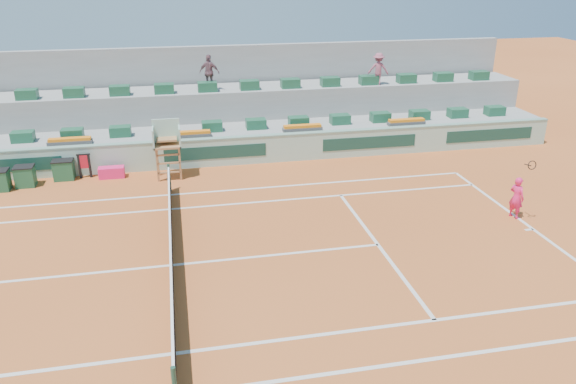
# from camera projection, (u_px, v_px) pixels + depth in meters

# --- Properties ---
(ground) EXTENTS (90.00, 90.00, 0.00)m
(ground) POSITION_uv_depth(u_px,v_px,m) (173.00, 265.00, 16.59)
(ground) COLOR #AC5021
(ground) RESTS_ON ground
(seating_tier_lower) EXTENTS (36.00, 4.00, 1.20)m
(seating_tier_lower) POSITION_uv_depth(u_px,v_px,m) (168.00, 140.00, 26.04)
(seating_tier_lower) COLOR #989895
(seating_tier_lower) RESTS_ON ground
(seating_tier_upper) EXTENTS (36.00, 2.40, 2.60)m
(seating_tier_upper) POSITION_uv_depth(u_px,v_px,m) (167.00, 117.00, 27.22)
(seating_tier_upper) COLOR #989895
(seating_tier_upper) RESTS_ON ground
(stadium_back_wall) EXTENTS (36.00, 0.40, 4.40)m
(stadium_back_wall) POSITION_uv_depth(u_px,v_px,m) (165.00, 92.00, 28.32)
(stadium_back_wall) COLOR #989895
(stadium_back_wall) RESTS_ON ground
(player_bag) EXTENTS (1.03, 0.46, 0.46)m
(player_bag) POSITION_uv_depth(u_px,v_px,m) (112.00, 172.00, 23.19)
(player_bag) COLOR #FF216B
(player_bag) RESTS_ON ground
(spectator_mid) EXTENTS (1.06, 0.75, 1.67)m
(spectator_mid) POSITION_uv_depth(u_px,v_px,m) (209.00, 72.00, 26.50)
(spectator_mid) COLOR #774F59
(spectator_mid) RESTS_ON seating_tier_upper
(spectator_right) EXTENTS (1.13, 0.85, 1.56)m
(spectator_right) POSITION_uv_depth(u_px,v_px,m) (378.00, 69.00, 27.66)
(spectator_right) COLOR #994C5F
(spectator_right) RESTS_ON seating_tier_upper
(court_lines) EXTENTS (23.89, 11.09, 0.01)m
(court_lines) POSITION_uv_depth(u_px,v_px,m) (173.00, 265.00, 16.58)
(court_lines) COLOR silver
(court_lines) RESTS_ON ground
(tennis_net) EXTENTS (0.10, 11.97, 1.10)m
(tennis_net) POSITION_uv_depth(u_px,v_px,m) (171.00, 250.00, 16.38)
(tennis_net) COLOR black
(tennis_net) RESTS_ON ground
(advertising_hoarding) EXTENTS (36.00, 0.34, 1.26)m
(advertising_hoarding) POSITION_uv_depth(u_px,v_px,m) (169.00, 155.00, 24.04)
(advertising_hoarding) COLOR #9AC2AF
(advertising_hoarding) RESTS_ON ground
(umpire_chair) EXTENTS (1.10, 0.90, 2.40)m
(umpire_chair) POSITION_uv_depth(u_px,v_px,m) (167.00, 141.00, 22.78)
(umpire_chair) COLOR #9A663A
(umpire_chair) RESTS_ON ground
(seat_row_lower) EXTENTS (32.90, 0.60, 0.44)m
(seat_row_lower) POSITION_uv_depth(u_px,v_px,m) (167.00, 129.00, 24.91)
(seat_row_lower) COLOR #1B5235
(seat_row_lower) RESTS_ON seating_tier_lower
(seat_row_upper) EXTENTS (32.90, 0.60, 0.44)m
(seat_row_upper) POSITION_uv_depth(u_px,v_px,m) (164.00, 88.00, 26.09)
(seat_row_upper) COLOR #1B5235
(seat_row_upper) RESTS_ON seating_tier_upper
(flower_planters) EXTENTS (26.80, 0.36, 0.28)m
(flower_planters) POSITION_uv_depth(u_px,v_px,m) (131.00, 138.00, 23.94)
(flower_planters) COLOR #4C4C4C
(flower_planters) RESTS_ON seating_tier_lower
(drink_cooler_a) EXTENTS (0.83, 0.72, 0.84)m
(drink_cooler_a) POSITION_uv_depth(u_px,v_px,m) (64.00, 169.00, 22.97)
(drink_cooler_a) COLOR #1A4F31
(drink_cooler_a) RESTS_ON ground
(drink_cooler_b) EXTENTS (0.75, 0.65, 0.84)m
(drink_cooler_b) POSITION_uv_depth(u_px,v_px,m) (25.00, 176.00, 22.23)
(drink_cooler_b) COLOR #1A4F31
(drink_cooler_b) RESTS_ON ground
(towel_rack) EXTENTS (0.54, 0.09, 1.03)m
(towel_rack) POSITION_uv_depth(u_px,v_px,m) (84.00, 164.00, 23.04)
(towel_rack) COLOR black
(towel_rack) RESTS_ON ground
(tennis_player) EXTENTS (0.53, 0.88, 2.28)m
(tennis_player) POSITION_uv_depth(u_px,v_px,m) (517.00, 197.00, 19.40)
(tennis_player) COLOR #FF216B
(tennis_player) RESTS_ON ground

